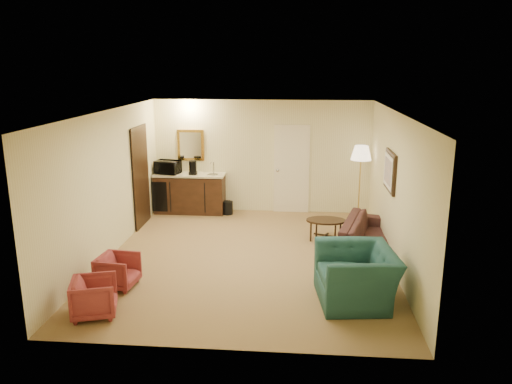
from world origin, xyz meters
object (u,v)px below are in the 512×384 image
(sofa, at_px, (368,231))
(microwave, at_px, (168,166))
(rose_chair_far, at_px, (94,295))
(coffee_maker, at_px, (193,168))
(teal_armchair, at_px, (357,267))
(wetbar_cabinet, at_px, (190,193))
(coffee_table, at_px, (326,230))
(rose_chair_near, at_px, (118,270))
(waste_bin, at_px, (228,208))
(floor_lamp, at_px, (360,184))

(sofa, distance_m, microwave, 4.91)
(rose_chair_far, height_order, coffee_maker, coffee_maker)
(teal_armchair, bearing_deg, sofa, 161.09)
(wetbar_cabinet, bearing_deg, coffee_table, -29.29)
(teal_armchair, relative_size, rose_chair_near, 2.11)
(coffee_table, bearing_deg, wetbar_cabinet, 150.71)
(microwave, bearing_deg, sofa, -15.33)
(coffee_maker, bearing_deg, waste_bin, -17.85)
(floor_lamp, xyz_separation_m, waste_bin, (-2.96, 0.24, -0.69))
(wetbar_cabinet, bearing_deg, rose_chair_near, -93.49)
(wetbar_cabinet, relative_size, sofa, 0.78)
(wetbar_cabinet, height_order, floor_lamp, floor_lamp)
(rose_chair_far, xyz_separation_m, coffee_maker, (0.35, 4.96, 0.78))
(microwave, bearing_deg, floor_lamp, 8.33)
(waste_bin, bearing_deg, rose_chair_near, -105.86)
(sofa, relative_size, floor_lamp, 1.25)
(wetbar_cabinet, distance_m, teal_armchair, 5.44)
(floor_lamp, bearing_deg, sofa, -91.47)
(waste_bin, relative_size, microwave, 0.55)
(waste_bin, xyz_separation_m, microwave, (-1.39, 0.07, 0.96))
(sofa, bearing_deg, waste_bin, 67.75)
(teal_armchair, relative_size, coffee_maker, 3.78)
(microwave, xyz_separation_m, coffee_maker, (0.60, -0.04, -0.03))
(waste_bin, height_order, coffee_maker, coffee_maker)
(waste_bin, bearing_deg, coffee_maker, 178.14)
(waste_bin, bearing_deg, teal_armchair, -59.20)
(rose_chair_near, distance_m, coffee_table, 4.08)
(wetbar_cabinet, distance_m, microwave, 0.82)
(wetbar_cabinet, relative_size, waste_bin, 5.41)
(teal_armchair, distance_m, coffee_table, 2.58)
(teal_armchair, height_order, coffee_table, teal_armchair)
(microwave, bearing_deg, waste_bin, 9.49)
(rose_chair_far, relative_size, coffee_table, 0.78)
(coffee_table, bearing_deg, floor_lamp, 60.76)
(rose_chair_far, distance_m, microwave, 5.07)
(coffee_maker, bearing_deg, rose_chair_near, -110.91)
(teal_armchair, xyz_separation_m, coffee_maker, (-3.28, 4.20, 0.55))
(sofa, bearing_deg, wetbar_cabinet, 73.84)
(microwave, bearing_deg, rose_chair_far, -74.77)
(rose_chair_far, bearing_deg, wetbar_cabinet, -19.79)
(rose_chair_far, bearing_deg, coffee_table, -62.12)
(rose_chair_near, xyz_separation_m, rose_chair_far, (0.00, -0.91, 0.01))
(coffee_table, bearing_deg, microwave, 154.42)
(floor_lamp, relative_size, waste_bin, 5.58)
(floor_lamp, distance_m, microwave, 4.37)
(microwave, bearing_deg, wetbar_cabinet, 13.87)
(sofa, xyz_separation_m, teal_armchair, (-0.42, -1.99, 0.12))
(rose_chair_far, relative_size, waste_bin, 1.97)
(teal_armchair, relative_size, coffee_table, 1.58)
(sofa, xyz_separation_m, coffee_maker, (-3.70, 2.21, 0.67))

